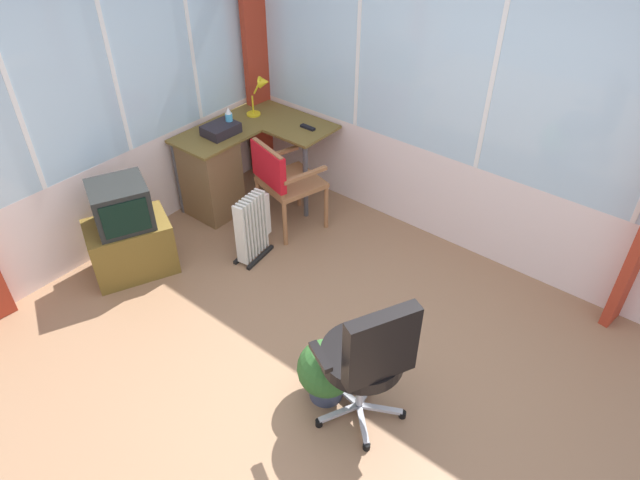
% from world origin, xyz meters
% --- Properties ---
extents(ground, '(4.86, 5.73, 0.06)m').
position_xyz_m(ground, '(0.00, 0.00, -0.03)').
color(ground, '#946D4E').
extents(north_window_panel, '(3.86, 0.07, 2.51)m').
position_xyz_m(north_window_panel, '(0.00, 2.40, 1.26)').
color(north_window_panel, silver).
rests_on(north_window_panel, ground).
extents(east_window_panel, '(0.07, 4.73, 2.51)m').
position_xyz_m(east_window_panel, '(1.96, -0.00, 1.25)').
color(east_window_panel, silver).
rests_on(east_window_panel, ground).
extents(curtain_corner, '(0.29, 0.10, 2.41)m').
position_xyz_m(curtain_corner, '(1.83, 2.27, 1.21)').
color(curtain_corner, '#AB3420').
rests_on(curtain_corner, ground).
extents(desk, '(1.20, 1.03, 0.76)m').
position_xyz_m(desk, '(1.01, 2.06, 0.41)').
color(desk, brown).
rests_on(desk, ground).
extents(desk_lamp, '(0.24, 0.21, 0.37)m').
position_xyz_m(desk_lamp, '(1.64, 2.05, 1.00)').
color(desk_lamp, yellow).
rests_on(desk_lamp, desk).
extents(tv_remote, '(0.05, 0.15, 0.02)m').
position_xyz_m(tv_remote, '(1.67, 1.52, 0.77)').
color(tv_remote, black).
rests_on(tv_remote, desk).
extents(spray_bottle, '(0.06, 0.06, 0.22)m').
position_xyz_m(spray_bottle, '(1.21, 2.05, 0.86)').
color(spray_bottle, '#4CB1E1').
rests_on(spray_bottle, desk).
extents(paper_tray, '(0.31, 0.24, 0.09)m').
position_xyz_m(paper_tray, '(1.11, 2.05, 0.80)').
color(paper_tray, black).
rests_on(paper_tray, desk).
extents(wooden_armchair, '(0.60, 0.59, 0.86)m').
position_xyz_m(wooden_armchair, '(1.15, 1.40, 0.56)').
color(wooden_armchair, '#9D653E').
rests_on(wooden_armchair, ground).
extents(office_chair, '(0.63, 0.60, 1.02)m').
position_xyz_m(office_chair, '(-0.04, -0.36, 0.61)').
color(office_chair, '#B7B7BF').
rests_on(office_chair, ground).
extents(tv_on_stand, '(0.76, 0.67, 0.82)m').
position_xyz_m(tv_on_stand, '(-0.05, 1.96, 0.36)').
color(tv_on_stand, brown).
rests_on(tv_on_stand, ground).
extents(space_heater, '(0.40, 0.22, 0.59)m').
position_xyz_m(space_heater, '(0.72, 1.32, 0.30)').
color(space_heater, silver).
rests_on(space_heater, ground).
extents(potted_plant, '(0.37, 0.37, 0.45)m').
position_xyz_m(potted_plant, '(-0.04, -0.06, 0.24)').
color(potted_plant, '#3C435B').
rests_on(potted_plant, ground).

